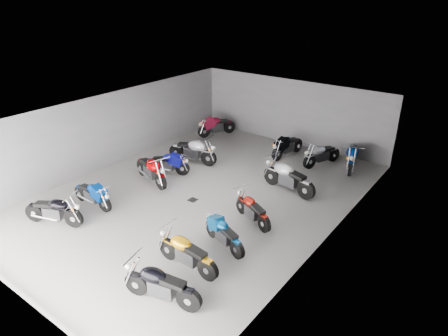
{
  "coord_description": "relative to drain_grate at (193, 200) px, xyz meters",
  "views": [
    {
      "loc": [
        8.74,
        -10.22,
        7.27
      ],
      "look_at": [
        0.52,
        0.75,
        1.0
      ],
      "focal_mm": 32.0,
      "sensor_mm": 36.0,
      "label": 1
    }
  ],
  "objects": [
    {
      "name": "ground",
      "position": [
        0.0,
        0.5,
        -0.01
      ],
      "size": [
        14.0,
        14.0,
        0.0
      ],
      "primitive_type": "plane",
      "color": "gray",
      "rests_on": "ground"
    },
    {
      "name": "wall_back",
      "position": [
        0.0,
        7.5,
        1.59
      ],
      "size": [
        10.0,
        0.1,
        3.2
      ],
      "primitive_type": "cube",
      "color": "gray",
      "rests_on": "ground"
    },
    {
      "name": "wall_left",
      "position": [
        -5.0,
        0.5,
        1.59
      ],
      "size": [
        0.1,
        14.0,
        3.2
      ],
      "primitive_type": "cube",
      "color": "gray",
      "rests_on": "ground"
    },
    {
      "name": "wall_right",
      "position": [
        5.0,
        0.5,
        1.59
      ],
      "size": [
        0.1,
        14.0,
        3.2
      ],
      "primitive_type": "cube",
      "color": "gray",
      "rests_on": "ground"
    },
    {
      "name": "ceiling",
      "position": [
        0.0,
        0.5,
        3.21
      ],
      "size": [
        10.0,
        14.0,
        0.04
      ],
      "primitive_type": "cube",
      "color": "black",
      "rests_on": "wall_back"
    },
    {
      "name": "drain_grate",
      "position": [
        0.0,
        0.0,
        0.0
      ],
      "size": [
        0.32,
        0.32,
        0.01
      ],
      "primitive_type": "cube",
      "color": "black",
      "rests_on": "ground"
    },
    {
      "name": "motorcycle_left_a",
      "position": [
        -2.59,
        -3.98,
        0.5
      ],
      "size": [
        2.02,
        0.95,
        0.94
      ],
      "rotation": [
        0.0,
        0.0,
        -1.18
      ],
      "color": "black",
      "rests_on": "ground"
    },
    {
      "name": "motorcycle_left_b",
      "position": [
        -2.58,
        -2.47,
        0.47
      ],
      "size": [
        1.97,
        0.38,
        0.87
      ],
      "rotation": [
        0.0,
        0.0,
        -1.57
      ],
      "color": "black",
      "rests_on": "ground"
    },
    {
      "name": "motorcycle_left_d",
      "position": [
        -2.3,
        0.14,
        0.55
      ],
      "size": [
        2.27,
        0.81,
        1.02
      ],
      "rotation": [
        0.0,
        0.0,
        -1.86
      ],
      "color": "black",
      "rests_on": "ground"
    },
    {
      "name": "motorcycle_left_e",
      "position": [
        -2.36,
        1.11,
        0.47
      ],
      "size": [
        1.86,
        0.95,
        0.87
      ],
      "rotation": [
        0.0,
        0.0,
        -1.14
      ],
      "color": "black",
      "rests_on": "ground"
    },
    {
      "name": "motorcycle_left_f",
      "position": [
        -2.26,
        2.65,
        0.56
      ],
      "size": [
        2.36,
        0.65,
        1.04
      ],
      "rotation": [
        0.0,
        0.0,
        -1.38
      ],
      "color": "black",
      "rests_on": "ground"
    },
    {
      "name": "motorcycle_right_a",
      "position": [
        2.82,
        -4.44,
        0.51
      ],
      "size": [
        2.13,
        0.68,
        0.95
      ],
      "rotation": [
        0.0,
        0.0,
        1.82
      ],
      "color": "black",
      "rests_on": "ground"
    },
    {
      "name": "motorcycle_right_b",
      "position": [
        2.46,
        -3.07,
        0.51
      ],
      "size": [
        2.14,
        0.42,
        0.94
      ],
      "rotation": [
        0.0,
        0.0,
        1.55
      ],
      "color": "black",
      "rests_on": "ground"
    },
    {
      "name": "motorcycle_right_c",
      "position": [
        2.66,
        -1.62,
        0.45
      ],
      "size": [
        1.84,
        0.71,
        0.84
      ],
      "rotation": [
        0.0,
        0.0,
        1.25
      ],
      "color": "black",
      "rests_on": "ground"
    },
    {
      "name": "motorcycle_right_d",
      "position": [
        2.58,
        0.08,
        0.46
      ],
      "size": [
        1.83,
        0.87,
        0.85
      ],
      "rotation": [
        0.0,
        0.0,
        1.17
      ],
      "color": "black",
      "rests_on": "ground"
    },
    {
      "name": "motorcycle_right_f",
      "position": [
        2.46,
        2.76,
        0.57
      ],
      "size": [
        2.39,
        0.63,
        1.05
      ],
      "rotation": [
        0.0,
        0.0,
        1.4
      ],
      "color": "black",
      "rests_on": "ground"
    },
    {
      "name": "motorcycle_back_a",
      "position": [
        -3.66,
        6.14,
        0.52
      ],
      "size": [
        1.04,
        2.04,
        0.96
      ],
      "rotation": [
        0.0,
        0.0,
        2.71
      ],
      "color": "black",
      "rests_on": "ground"
    },
    {
      "name": "motorcycle_back_d",
      "position": [
        0.76,
        5.82,
        0.51
      ],
      "size": [
        0.54,
        2.15,
        0.95
      ],
      "rotation": [
        0.0,
        0.0,
        2.98
      ],
      "color": "black",
      "rests_on": "ground"
    },
    {
      "name": "motorcycle_back_e",
      "position": [
        2.45,
        5.85,
        0.5
      ],
      "size": [
        0.87,
        2.03,
        0.93
      ],
      "rotation": [
        0.0,
        0.0,
        2.79
      ],
      "color": "black",
      "rests_on": "ground"
    },
    {
      "name": "motorcycle_back_f",
      "position": [
        3.65,
        6.3,
        0.56
      ],
      "size": [
        0.86,
        2.31,
        1.04
      ],
      "rotation": [
        0.0,
        0.0,
        3.45
      ],
      "color": "black",
      "rests_on": "ground"
    }
  ]
}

